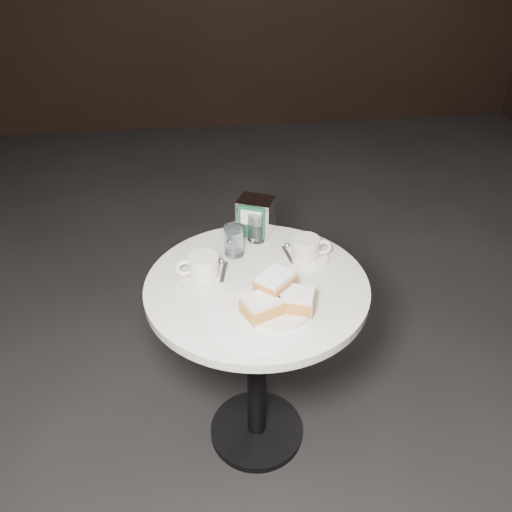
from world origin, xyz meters
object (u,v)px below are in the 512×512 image
object	(u,v)px
water_glass_left	(234,241)
water_glass_right	(257,226)
cafe_table	(257,329)
napkin_dispenser	(256,217)
beignet_plate	(277,299)
coffee_cup_right	(306,250)
coffee_cup_left	(204,269)

from	to	relation	value
water_glass_left	water_glass_right	size ratio (longest dim) A/B	0.96
cafe_table	napkin_dispenser	size ratio (longest dim) A/B	5.06
water_glass_right	beignet_plate	bearing A→B (deg)	-88.70
beignet_plate	water_glass_left	bearing A→B (deg)	107.76
coffee_cup_right	napkin_dispenser	size ratio (longest dim) A/B	1.16
beignet_plate	water_glass_left	distance (m)	0.32
beignet_plate	coffee_cup_left	bearing A→B (deg)	138.70
cafe_table	beignet_plate	bearing A→B (deg)	-73.10
cafe_table	napkin_dispenser	world-z (taller)	napkin_dispenser
water_glass_left	napkin_dispenser	xyz separation A→B (m)	(0.09, 0.12, 0.02)
coffee_cup_right	water_glass_right	world-z (taller)	water_glass_right
beignet_plate	coffee_cup_left	distance (m)	0.27
beignet_plate	napkin_dispenser	distance (m)	0.42
cafe_table	coffee_cup_left	xyz separation A→B (m)	(-0.16, 0.04, 0.23)
cafe_table	coffee_cup_left	size ratio (longest dim) A/B	4.30
water_glass_left	napkin_dispenser	size ratio (longest dim) A/B	0.73
coffee_cup_left	beignet_plate	bearing A→B (deg)	-44.73
cafe_table	napkin_dispenser	bearing A→B (deg)	83.48
coffee_cup_left	cafe_table	bearing A→B (deg)	-18.12
cafe_table	water_glass_left	bearing A→B (deg)	108.46
water_glass_left	water_glass_right	xyz separation A→B (m)	(0.09, 0.08, 0.00)
coffee_cup_left	water_glass_right	bearing A→B (deg)	43.33
cafe_table	water_glass_right	bearing A→B (deg)	82.54
coffee_cup_left	water_glass_right	world-z (taller)	water_glass_right
napkin_dispenser	coffee_cup_left	bearing A→B (deg)	-104.36
cafe_table	water_glass_right	world-z (taller)	water_glass_right
coffee_cup_right	napkin_dispenser	world-z (taller)	napkin_dispenser
cafe_table	coffee_cup_left	world-z (taller)	coffee_cup_left
coffee_cup_right	water_glass_left	distance (m)	0.24
cafe_table	beignet_plate	size ratio (longest dim) A/B	3.24
coffee_cup_right	napkin_dispenser	bearing A→B (deg)	137.29
water_glass_left	water_glass_right	bearing A→B (deg)	44.08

